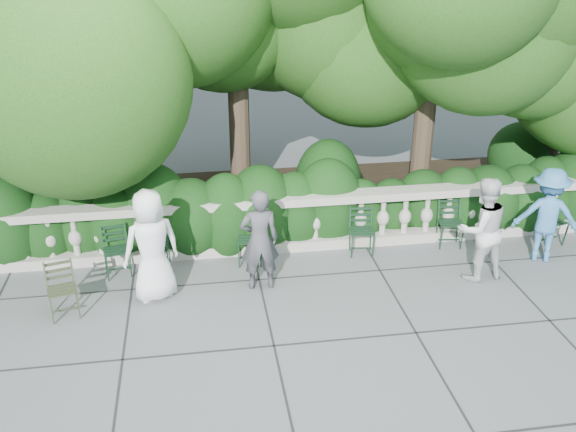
{
  "coord_description": "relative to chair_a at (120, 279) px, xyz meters",
  "views": [
    {
      "loc": [
        -1.4,
        -8.1,
        5.17
      ],
      "look_at": [
        0.0,
        1.0,
        1.0
      ],
      "focal_mm": 40.0,
      "sensor_mm": 36.0,
      "label": 1
    }
  ],
  "objects": [
    {
      "name": "person_casual_man",
      "position": [
        5.67,
        -0.79,
        0.85
      ],
      "size": [
        0.91,
        0.75,
        1.71
      ],
      "primitive_type": "imported",
      "rotation": [
        0.0,
        0.0,
        3.28
      ],
      "color": "silver",
      "rests_on": "ground"
    },
    {
      "name": "person_businessman",
      "position": [
        0.59,
        -0.63,
        0.87
      ],
      "size": [
        1.0,
        0.82,
        1.75
      ],
      "primitive_type": "imported",
      "rotation": [
        0.0,
        0.0,
        3.51
      ],
      "color": "white",
      "rests_on": "ground"
    },
    {
      "name": "shrub_hedge",
      "position": [
        2.7,
        1.84,
        0.0
      ],
      "size": [
        15.0,
        2.6,
        1.7
      ],
      "primitive_type": null,
      "color": "black",
      "rests_on": "ground"
    },
    {
      "name": "ground",
      "position": [
        2.7,
        -1.16,
        0.0
      ],
      "size": [
        90.0,
        90.0,
        0.0
      ],
      "primitive_type": "plane",
      "color": "#54565C",
      "rests_on": "ground"
    },
    {
      "name": "tree_canopy",
      "position": [
        3.39,
        2.03,
        3.96
      ],
      "size": [
        15.04,
        6.52,
        6.78
      ],
      "color": "#3F3023",
      "rests_on": "ground"
    },
    {
      "name": "chair_weathered",
      "position": [
        -0.65,
        -1.13,
        0.0
      ],
      "size": [
        0.55,
        0.57,
        0.84
      ],
      "primitive_type": null,
      "rotation": [
        0.0,
        0.0,
        0.25
      ],
      "color": "black",
      "rests_on": "ground"
    },
    {
      "name": "balustrade",
      "position": [
        2.7,
        0.64,
        0.49
      ],
      "size": [
        12.0,
        0.44,
        1.0
      ],
      "color": "#9E998E",
      "rests_on": "ground"
    },
    {
      "name": "chair_f",
      "position": [
        7.48,
        -0.03,
        0.0
      ],
      "size": [
        0.56,
        0.58,
        0.84
      ],
      "primitive_type": null,
      "rotation": [
        0.0,
        0.0,
        0.29
      ],
      "color": "black",
      "rests_on": "ground"
    },
    {
      "name": "person_older_blue",
      "position": [
        7.0,
        -0.38,
        0.82
      ],
      "size": [
        1.2,
        0.95,
        1.63
      ],
      "primitive_type": "imported",
      "rotation": [
        0.0,
        0.0,
        2.76
      ],
      "color": "teal",
      "rests_on": "ground"
    },
    {
      "name": "chair_d",
      "position": [
        4.02,
        0.11,
        0.0
      ],
      "size": [
        0.5,
        0.53,
        0.84
      ],
      "primitive_type": null,
      "rotation": [
        0.0,
        0.0,
        -0.13
      ],
      "color": "black",
      "rests_on": "ground"
    },
    {
      "name": "person_woman_grey",
      "position": [
        2.2,
        -0.57,
        0.82
      ],
      "size": [
        0.61,
        0.41,
        1.63
      ],
      "primitive_type": "imported",
      "rotation": [
        0.0,
        0.0,
        3.17
      ],
      "color": "#414147",
      "rests_on": "ground"
    },
    {
      "name": "chair_c",
      "position": [
        2.1,
        0.06,
        0.0
      ],
      "size": [
        0.47,
        0.51,
        0.84
      ],
      "primitive_type": null,
      "rotation": [
        0.0,
        0.0,
        -0.07
      ],
      "color": "black",
      "rests_on": "ground"
    },
    {
      "name": "chair_a",
      "position": [
        0.0,
        0.0,
        0.0
      ],
      "size": [
        0.53,
        0.56,
        0.84
      ],
      "primitive_type": null,
      "rotation": [
        0.0,
        0.0,
        0.2
      ],
      "color": "black",
      "rests_on": "ground"
    },
    {
      "name": "chair_e",
      "position": [
        5.63,
        0.18,
        0.0
      ],
      "size": [
        0.5,
        0.54,
        0.84
      ],
      "primitive_type": null,
      "rotation": [
        0.0,
        0.0,
        -0.14
      ],
      "color": "black",
      "rests_on": "ground"
    },
    {
      "name": "chair_b",
      "position": [
        0.59,
        0.17,
        0.0
      ],
      "size": [
        0.46,
        0.5,
        0.84
      ],
      "primitive_type": null,
      "rotation": [
        0.0,
        0.0,
        -0.03
      ],
      "color": "black",
      "rests_on": "ground"
    }
  ]
}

